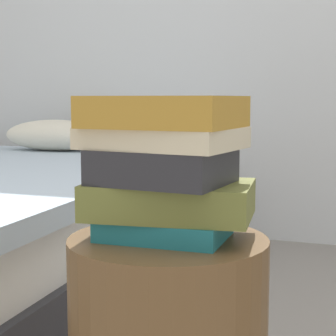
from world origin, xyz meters
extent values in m
ellipsoid|color=silver|center=(-1.23, 1.62, 0.54)|extent=(0.57, 0.31, 0.16)
cube|color=#1E727F|center=(-0.01, 0.00, 0.49)|extent=(0.23, 0.17, 0.04)
cube|color=olive|center=(0.00, 0.01, 0.55)|extent=(0.32, 0.22, 0.06)
cube|color=#28282D|center=(-0.01, -0.01, 0.61)|extent=(0.24, 0.20, 0.06)
cube|color=beige|center=(-0.01, 0.00, 0.66)|extent=(0.29, 0.22, 0.04)
cube|color=#B7842D|center=(-0.01, 0.00, 0.70)|extent=(0.27, 0.22, 0.06)
camera|label=1|loc=(0.36, -0.96, 0.73)|focal=61.39mm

